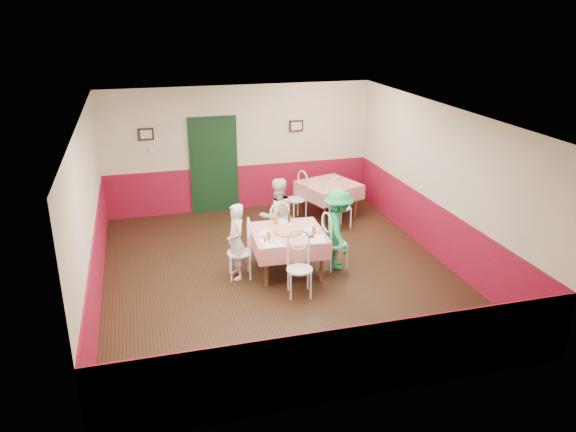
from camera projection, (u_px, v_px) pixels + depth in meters
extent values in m
plane|color=black|center=(279.00, 273.00, 9.85)|extent=(7.00, 7.00, 0.00)
plane|color=white|center=(278.00, 113.00, 8.86)|extent=(7.00, 7.00, 0.00)
cube|color=beige|center=(240.00, 149.00, 12.52)|extent=(6.00, 0.10, 2.80)
cube|color=beige|center=(357.00, 295.00, 6.20)|extent=(6.00, 0.10, 2.80)
cube|color=beige|center=(89.00, 214.00, 8.62)|extent=(0.10, 7.00, 2.80)
cube|color=beige|center=(440.00, 183.00, 10.09)|extent=(0.10, 7.00, 2.80)
cube|color=maroon|center=(241.00, 187.00, 12.82)|extent=(6.00, 0.03, 1.00)
cube|color=maroon|center=(353.00, 363.00, 6.53)|extent=(6.00, 0.03, 1.00)
cube|color=maroon|center=(98.00, 266.00, 8.94)|extent=(0.03, 7.00, 1.00)
cube|color=maroon|center=(434.00, 229.00, 10.41)|extent=(0.03, 7.00, 1.00)
cube|color=black|center=(214.00, 166.00, 12.45)|extent=(0.96, 0.06, 2.10)
cube|color=black|center=(146.00, 134.00, 11.82)|extent=(0.32, 0.03, 0.26)
cube|color=black|center=(296.00, 126.00, 12.63)|extent=(0.32, 0.03, 0.26)
cube|color=white|center=(152.00, 150.00, 11.97)|extent=(0.10, 0.03, 0.10)
cube|color=red|center=(288.00, 252.00, 9.75)|extent=(1.27, 1.27, 0.77)
cube|color=red|center=(328.00, 200.00, 12.38)|extent=(1.41, 1.41, 0.77)
cylinder|color=#B74723|center=(288.00, 232.00, 9.58)|extent=(0.47, 0.47, 0.03)
cylinder|color=white|center=(265.00, 233.00, 9.55)|extent=(0.26, 0.26, 0.01)
cylinder|color=white|center=(311.00, 230.00, 9.69)|extent=(0.26, 0.26, 0.01)
cylinder|color=white|center=(284.00, 222.00, 10.02)|extent=(0.26, 0.26, 0.01)
cylinder|color=#BF7219|center=(269.00, 236.00, 9.26)|extent=(0.07, 0.07, 0.13)
cylinder|color=#BF7219|center=(314.00, 231.00, 9.47)|extent=(0.08, 0.08, 0.13)
cylinder|color=#BF7219|center=(276.00, 220.00, 9.93)|extent=(0.09, 0.09, 0.15)
cylinder|color=#381C0A|center=(289.00, 217.00, 10.00)|extent=(0.06, 0.06, 0.20)
cylinder|color=silver|center=(270.00, 241.00, 9.12)|extent=(0.04, 0.04, 0.09)
cylinder|color=silver|center=(274.00, 241.00, 9.12)|extent=(0.04, 0.04, 0.09)
cylinder|color=#B23319|center=(265.00, 239.00, 9.19)|extent=(0.04, 0.04, 0.09)
cube|color=white|center=(271.00, 243.00, 9.16)|extent=(0.34, 0.43, 0.00)
cube|color=white|center=(315.00, 239.00, 9.32)|extent=(0.39, 0.46, 0.00)
cube|color=black|center=(310.00, 237.00, 9.39)|extent=(0.11, 0.09, 0.02)
imported|color=gray|center=(236.00, 242.00, 9.47)|extent=(0.37, 0.52, 1.32)
imported|color=gray|center=(277.00, 216.00, 10.45)|extent=(0.78, 0.66, 1.45)
imported|color=gray|center=(338.00, 229.00, 9.81)|extent=(0.67, 1.01, 1.45)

